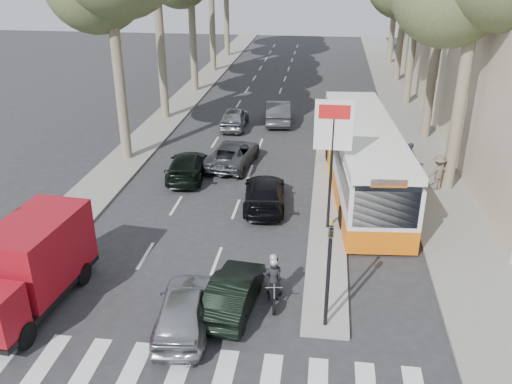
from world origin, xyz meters
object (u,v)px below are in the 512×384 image
at_px(silver_hatchback, 184,309).
at_px(dark_hatchback, 233,292).
at_px(red_truck, 30,265).
at_px(motorcycle, 273,279).
at_px(city_bus, 363,156).

xyz_separation_m(silver_hatchback, dark_hatchback, (1.35, 1.15, -0.05)).
height_order(silver_hatchback, red_truck, red_truck).
bearing_deg(motorcycle, dark_hatchback, -155.53).
distance_m(silver_hatchback, dark_hatchback, 1.77).
bearing_deg(motorcycle, silver_hatchback, -151.07).
bearing_deg(dark_hatchback, silver_hatchback, 45.84).
bearing_deg(silver_hatchback, motorcycle, -149.15).
distance_m(red_truck, motorcycle, 7.91).
bearing_deg(city_bus, dark_hatchback, -118.77).
bearing_deg(dark_hatchback, city_bus, -108.52).
xyz_separation_m(silver_hatchback, city_bus, (5.90, 11.40, 1.08)).
relative_size(dark_hatchback, city_bus, 0.30).
height_order(dark_hatchback, motorcycle, motorcycle).
height_order(red_truck, city_bus, city_bus).
relative_size(dark_hatchback, red_truck, 0.70).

